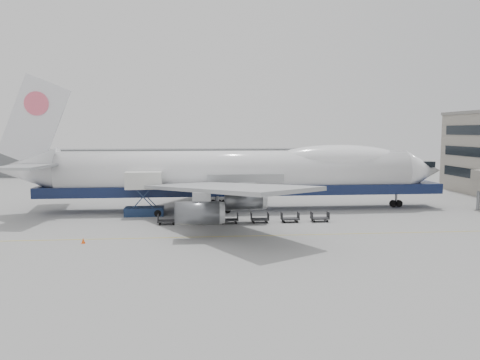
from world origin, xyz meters
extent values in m
plane|color=gray|center=(0.00, 0.00, 0.00)|extent=(260.00, 260.00, 0.00)
cube|color=gold|center=(0.00, -6.00, 0.01)|extent=(60.00, 0.15, 0.01)
cylinder|color=slate|center=(36.00, 8.00, 1.50)|extent=(0.50, 0.50, 3.00)
cube|color=slate|center=(-10.00, 70.00, 3.50)|extent=(110.00, 8.00, 7.00)
cylinder|color=white|center=(0.00, 12.00, 5.70)|extent=(52.00, 6.40, 6.40)
cube|color=#101B3E|center=(1.00, 12.00, 3.14)|extent=(60.00, 5.76, 1.50)
cone|color=white|center=(29.00, 12.00, 5.70)|extent=(6.00, 6.40, 6.40)
cone|color=white|center=(-30.50, 12.00, 6.30)|extent=(9.00, 6.40, 6.40)
ellipsoid|color=white|center=(15.60, 12.00, 7.46)|extent=(20.67, 5.78, 4.56)
cube|color=white|center=(-29.00, 12.00, 13.20)|extent=(10.52, 0.50, 13.56)
cylinder|color=#F7607A|center=(-28.50, 12.00, 15.70)|extent=(3.40, 0.30, 3.40)
cube|color=#9EA0A3|center=(-3.00, -2.28, 5.10)|extent=(20.35, 26.74, 2.26)
cube|color=#9EA0A3|center=(-3.00, 26.28, 5.10)|extent=(20.35, 26.74, 2.26)
cylinder|color=#595B60|center=(-6.00, 31.00, 2.90)|extent=(4.80, 2.60, 2.60)
cylinder|color=#595B60|center=(0.00, 22.00, 2.90)|extent=(4.80, 2.60, 2.60)
cylinder|color=#595B60|center=(0.00, 2.00, 2.90)|extent=(4.80, 2.60, 2.60)
cylinder|color=#595B60|center=(-6.00, -7.00, 2.90)|extent=(4.80, 2.60, 2.60)
cylinder|color=slate|center=(25.00, 12.00, 1.25)|extent=(0.36, 0.36, 2.50)
cylinder|color=black|center=(25.00, 12.00, 0.55)|extent=(1.10, 0.45, 1.10)
cylinder|color=slate|center=(-3.00, 9.00, 1.25)|extent=(0.36, 0.36, 2.50)
cylinder|color=black|center=(-3.00, 9.00, 0.55)|extent=(1.10, 0.45, 1.10)
cylinder|color=slate|center=(-3.00, 15.00, 1.25)|extent=(0.36, 0.36, 2.50)
cylinder|color=black|center=(-3.00, 15.00, 0.55)|extent=(1.10, 0.45, 1.10)
cube|color=#182848|center=(-13.36, 8.19, 0.59)|extent=(5.45, 2.72, 1.19)
cube|color=silver|center=(-13.36, 8.19, 5.00)|extent=(5.03, 2.92, 2.37)
cube|color=#182848|center=(-13.36, 7.00, 2.80)|extent=(3.84, 0.21, 4.25)
cube|color=#182848|center=(-13.36, 9.38, 2.80)|extent=(3.84, 0.21, 4.25)
cube|color=slate|center=(-13.36, 9.92, 5.00)|extent=(2.62, 1.36, 0.15)
cylinder|color=black|center=(-15.30, 7.11, 0.49)|extent=(0.97, 0.38, 0.97)
cylinder|color=black|center=(-15.30, 9.27, 0.49)|extent=(0.97, 0.38, 0.97)
cylinder|color=black|center=(-11.42, 7.11, 0.49)|extent=(0.97, 0.38, 0.97)
cylinder|color=black|center=(-11.42, 9.27, 0.49)|extent=(0.97, 0.38, 0.97)
cone|color=#FF520D|center=(-18.03, -7.82, 0.31)|extent=(0.39, 0.39, 0.61)
cube|color=#FF520D|center=(-18.03, -7.82, 0.02)|extent=(0.41, 0.41, 0.03)
cube|color=#2D2D30|center=(-9.83, 1.48, 0.45)|extent=(2.30, 1.35, 0.18)
cube|color=#2D2D30|center=(-10.93, 1.48, 0.85)|extent=(0.08, 1.35, 0.90)
cube|color=#2D2D30|center=(-8.73, 1.48, 0.85)|extent=(0.08, 1.35, 0.90)
cylinder|color=black|center=(-10.68, 0.93, 0.15)|extent=(0.30, 0.12, 0.30)
cylinder|color=black|center=(-10.68, 2.03, 0.15)|extent=(0.30, 0.12, 0.30)
cylinder|color=black|center=(-8.98, 0.93, 0.15)|extent=(0.30, 0.12, 0.30)
cylinder|color=black|center=(-8.98, 2.03, 0.15)|extent=(0.30, 0.12, 0.30)
cube|color=#2D2D30|center=(-5.86, 1.48, 0.45)|extent=(2.30, 1.35, 0.18)
cube|color=#2D2D30|center=(-6.96, 1.48, 0.85)|extent=(0.08, 1.35, 0.90)
cube|color=#2D2D30|center=(-4.76, 1.48, 0.85)|extent=(0.08, 1.35, 0.90)
cylinder|color=black|center=(-6.71, 0.93, 0.15)|extent=(0.30, 0.12, 0.30)
cylinder|color=black|center=(-6.71, 2.03, 0.15)|extent=(0.30, 0.12, 0.30)
cylinder|color=black|center=(-5.01, 0.93, 0.15)|extent=(0.30, 0.12, 0.30)
cylinder|color=black|center=(-5.01, 2.03, 0.15)|extent=(0.30, 0.12, 0.30)
cube|color=#2D2D30|center=(-1.89, 1.48, 0.45)|extent=(2.30, 1.35, 0.18)
cube|color=#2D2D30|center=(-2.99, 1.48, 0.85)|extent=(0.08, 1.35, 0.90)
cube|color=#2D2D30|center=(-0.79, 1.48, 0.85)|extent=(0.08, 1.35, 0.90)
cylinder|color=black|center=(-2.74, 0.93, 0.15)|extent=(0.30, 0.12, 0.30)
cylinder|color=black|center=(-2.74, 2.03, 0.15)|extent=(0.30, 0.12, 0.30)
cylinder|color=black|center=(-1.04, 0.93, 0.15)|extent=(0.30, 0.12, 0.30)
cylinder|color=black|center=(-1.04, 2.03, 0.15)|extent=(0.30, 0.12, 0.30)
cube|color=#2D2D30|center=(2.08, 1.48, 0.45)|extent=(2.30, 1.35, 0.18)
cube|color=#2D2D30|center=(0.98, 1.48, 0.85)|extent=(0.08, 1.35, 0.90)
cube|color=#2D2D30|center=(3.18, 1.48, 0.85)|extent=(0.08, 1.35, 0.90)
cylinder|color=black|center=(1.23, 0.93, 0.15)|extent=(0.30, 0.12, 0.30)
cylinder|color=black|center=(1.23, 2.03, 0.15)|extent=(0.30, 0.12, 0.30)
cylinder|color=black|center=(2.93, 0.93, 0.15)|extent=(0.30, 0.12, 0.30)
cylinder|color=black|center=(2.93, 2.03, 0.15)|extent=(0.30, 0.12, 0.30)
cube|color=#2D2D30|center=(6.05, 1.48, 0.45)|extent=(2.30, 1.35, 0.18)
cube|color=#2D2D30|center=(4.95, 1.48, 0.85)|extent=(0.08, 1.35, 0.90)
cube|color=#2D2D30|center=(7.15, 1.48, 0.85)|extent=(0.08, 1.35, 0.90)
cylinder|color=black|center=(5.20, 0.93, 0.15)|extent=(0.30, 0.12, 0.30)
cylinder|color=black|center=(5.20, 2.03, 0.15)|extent=(0.30, 0.12, 0.30)
cylinder|color=black|center=(6.90, 0.93, 0.15)|extent=(0.30, 0.12, 0.30)
cylinder|color=black|center=(6.90, 2.03, 0.15)|extent=(0.30, 0.12, 0.30)
cube|color=#2D2D30|center=(10.02, 1.48, 0.45)|extent=(2.30, 1.35, 0.18)
cube|color=#2D2D30|center=(8.92, 1.48, 0.85)|extent=(0.08, 1.35, 0.90)
cube|color=#2D2D30|center=(11.12, 1.48, 0.85)|extent=(0.08, 1.35, 0.90)
cylinder|color=black|center=(9.17, 0.93, 0.15)|extent=(0.30, 0.12, 0.30)
cylinder|color=black|center=(9.17, 2.03, 0.15)|extent=(0.30, 0.12, 0.30)
cylinder|color=black|center=(10.87, 0.93, 0.15)|extent=(0.30, 0.12, 0.30)
cylinder|color=black|center=(10.87, 2.03, 0.15)|extent=(0.30, 0.12, 0.30)
camera|label=1|loc=(-6.07, -57.59, 11.83)|focal=35.00mm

